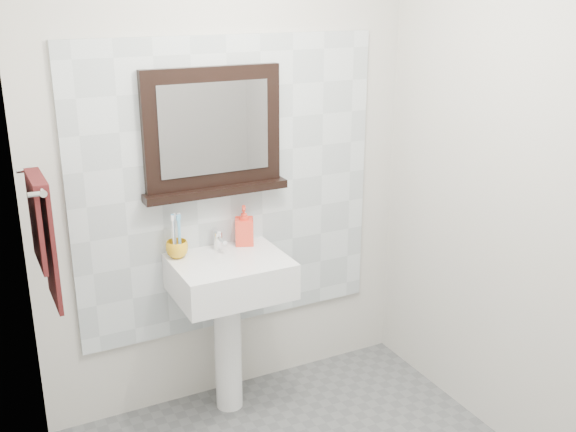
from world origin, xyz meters
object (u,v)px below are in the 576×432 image
object	(u,v)px
soap_dispenser	(244,225)
framed_mirror	(213,135)
pedestal_sink	(230,293)
toothbrush_cup	(177,249)
hand_towel	(43,231)

from	to	relation	value
soap_dispenser	framed_mirror	world-z (taller)	framed_mirror
pedestal_sink	soap_dispenser	bearing A→B (deg)	44.18
toothbrush_cup	hand_towel	distance (m)	0.72
pedestal_sink	hand_towel	world-z (taller)	hand_towel
framed_mirror	soap_dispenser	bearing A→B (deg)	-17.94
pedestal_sink	soap_dispenser	size ratio (longest dim) A/B	4.72
toothbrush_cup	framed_mirror	size ratio (longest dim) A/B	0.15
pedestal_sink	hand_towel	distance (m)	0.98
soap_dispenser	hand_towel	bearing A→B (deg)	-143.20
soap_dispenser	toothbrush_cup	bearing A→B (deg)	-154.43
pedestal_sink	framed_mirror	bearing A→B (deg)	86.14
soap_dispenser	pedestal_sink	bearing A→B (deg)	-113.23
soap_dispenser	framed_mirror	size ratio (longest dim) A/B	0.28
hand_towel	pedestal_sink	bearing A→B (deg)	7.26
soap_dispenser	framed_mirror	distance (m)	0.49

